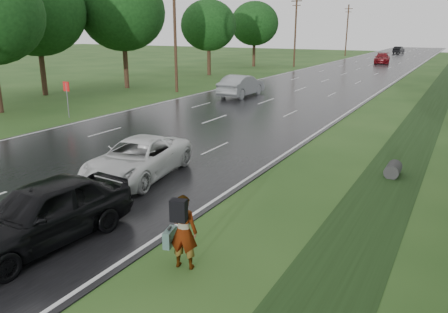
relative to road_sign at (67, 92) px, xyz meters
name	(u,v)px	position (x,y,z in m)	size (l,w,h in m)	color
road	(338,76)	(8.50, 33.00, -1.62)	(14.00, 180.00, 0.04)	black
edge_stripe_east	(398,79)	(15.25, 33.00, -1.60)	(0.12, 180.00, 0.01)	silver
edge_stripe_west	(284,73)	(1.75, 33.00, -1.60)	(0.12, 180.00, 0.01)	silver
center_line	(338,76)	(8.50, 33.00, -1.60)	(0.12, 180.00, 0.01)	silver
drainage_ditch	(418,131)	(20.00, 6.71, -1.61)	(2.20, 120.00, 0.56)	black
road_sign	(67,92)	(0.00, 0.00, 0.00)	(0.50, 0.06, 2.30)	slate
utility_pole_mid	(175,32)	(-0.70, 13.00, 3.55)	(1.60, 0.26, 10.00)	#342415
utility_pole_far	(295,30)	(-0.70, 43.00, 3.55)	(1.60, 0.26, 10.00)	#342415
utility_pole_distant	(347,30)	(-0.70, 73.00, 3.55)	(1.60, 0.26, 10.00)	#342415
tree_west_c	(122,12)	(-6.50, 13.00, 5.27)	(7.80, 7.80, 10.43)	#342415
tree_west_d	(209,25)	(-5.70, 27.00, 4.18)	(6.60, 6.60, 8.80)	#342415
tree_west_e	(36,11)	(-9.50, 6.00, 5.19)	(8.00, 8.00, 10.44)	#342415
tree_west_f	(254,24)	(-6.30, 41.00, 4.49)	(7.00, 7.00, 9.29)	#342415
pedestrian	(182,231)	(16.68, -11.58, -0.68)	(0.94, 0.71, 1.86)	#A5998C
white_pickup	(138,159)	(11.50, -7.00, -0.87)	(2.42, 5.26, 1.46)	silver
dark_sedan	(43,213)	(12.82, -12.38, -0.75)	(2.02, 5.02, 1.71)	black
silver_sedan	(241,86)	(5.62, 13.35, -0.72)	(1.87, 5.36, 1.77)	gray
far_car_red	(382,58)	(9.50, 55.83, -0.79)	(2.26, 5.57, 1.62)	maroon
far_car_dark	(399,50)	(7.50, 88.02, -0.85)	(1.59, 4.56, 1.50)	black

